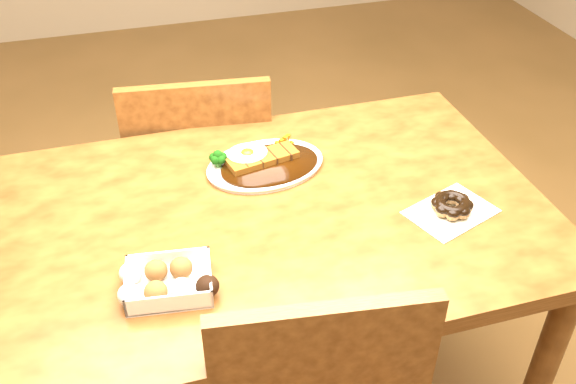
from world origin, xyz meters
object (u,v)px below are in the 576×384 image
object	(u,v)px
chair_far	(202,181)
donut_box	(167,281)
table	(277,243)
pon_de_ring	(452,206)
katsu_curry_plate	(263,163)

from	to	relation	value
chair_far	donut_box	size ratio (longest dim) A/B	4.68
table	pon_de_ring	distance (m)	0.40
chair_far	donut_box	bearing A→B (deg)	83.39
pon_de_ring	chair_far	bearing A→B (deg)	125.12
table	pon_de_ring	world-z (taller)	pon_de_ring
katsu_curry_plate	pon_de_ring	xyz separation A→B (m)	(0.35, -0.28, 0.00)
table	donut_box	bearing A→B (deg)	-145.72
chair_far	table	bearing A→B (deg)	106.61
table	katsu_curry_plate	xyz separation A→B (m)	(0.01, 0.17, 0.11)
table	donut_box	world-z (taller)	donut_box
table	chair_far	distance (m)	0.57
chair_far	donut_box	distance (m)	0.79
chair_far	pon_de_ring	world-z (taller)	chair_far
table	pon_de_ring	bearing A→B (deg)	-17.63
katsu_curry_plate	donut_box	xyz separation A→B (m)	(-0.28, -0.35, 0.01)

